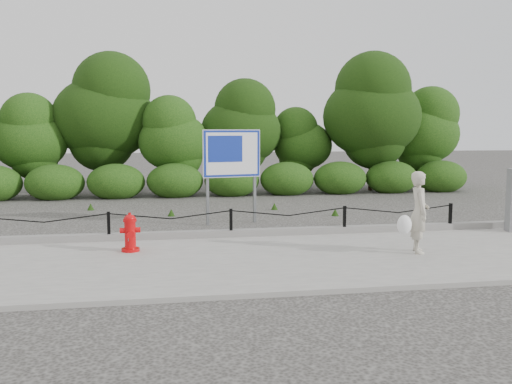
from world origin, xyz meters
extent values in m
plane|color=#2D2B28|center=(0.00, 0.00, 0.00)|extent=(90.00, 90.00, 0.00)
cube|color=gray|center=(0.00, -2.00, 0.04)|extent=(14.00, 4.00, 0.08)
cube|color=slate|center=(0.00, 0.05, 0.15)|extent=(14.00, 0.22, 0.14)
cube|color=black|center=(-2.50, 0.00, 0.38)|extent=(0.06, 0.06, 0.60)
cube|color=black|center=(0.00, 0.00, 0.38)|extent=(0.06, 0.06, 0.60)
cube|color=black|center=(2.50, 0.00, 0.38)|extent=(0.06, 0.06, 0.60)
cube|color=black|center=(5.00, 0.00, 0.38)|extent=(0.06, 0.06, 0.60)
cylinder|color=black|center=(-3.75, 0.00, 0.60)|extent=(2.50, 0.02, 0.02)
cylinder|color=black|center=(-1.25, 0.00, 0.60)|extent=(2.50, 0.02, 0.02)
cylinder|color=black|center=(1.25, 0.00, 0.60)|extent=(2.50, 0.02, 0.02)
cylinder|color=black|center=(3.75, 0.00, 0.60)|extent=(2.50, 0.02, 0.02)
cylinder|color=black|center=(-6.00, 9.00, 0.88)|extent=(0.18, 0.18, 1.76)
ellipsoid|color=#2B4F12|center=(-6.00, 9.00, 2.11)|extent=(2.60, 2.25, 2.82)
cylinder|color=black|center=(-3.50, 9.40, 1.25)|extent=(0.18, 0.18, 2.50)
ellipsoid|color=#2B4F12|center=(-3.50, 9.40, 3.00)|extent=(3.70, 3.20, 4.00)
cylinder|color=black|center=(-1.00, 8.60, 0.87)|extent=(0.18, 0.18, 1.73)
ellipsoid|color=#2B4F12|center=(-1.00, 8.60, 2.08)|extent=(2.56, 2.22, 2.77)
cylinder|color=black|center=(1.50, 9.00, 1.03)|extent=(0.18, 0.18, 2.05)
ellipsoid|color=#2B4F12|center=(1.50, 9.00, 2.47)|extent=(3.04, 2.63, 3.29)
cylinder|color=black|center=(4.00, 9.40, 0.78)|extent=(0.18, 0.18, 1.56)
ellipsoid|color=#2B4F12|center=(4.00, 9.40, 1.87)|extent=(2.31, 2.00, 2.50)
cylinder|color=black|center=(6.50, 8.60, 1.28)|extent=(0.18, 0.18, 2.57)
ellipsoid|color=#2B4F12|center=(6.50, 8.60, 3.08)|extent=(3.80, 3.28, 4.10)
cylinder|color=black|center=(8.80, 9.00, 0.98)|extent=(0.18, 0.18, 1.96)
ellipsoid|color=#2B4F12|center=(8.80, 9.00, 2.36)|extent=(2.91, 2.51, 3.14)
cylinder|color=red|center=(-2.02, -1.03, 0.11)|extent=(0.36, 0.36, 0.06)
cylinder|color=red|center=(-2.02, -1.03, 0.39)|extent=(0.22, 0.22, 0.51)
cylinder|color=red|center=(-2.02, -1.03, 0.66)|extent=(0.26, 0.26, 0.05)
ellipsoid|color=red|center=(-2.02, -1.03, 0.69)|extent=(0.23, 0.23, 0.16)
cylinder|color=red|center=(-2.02, -1.03, 0.78)|extent=(0.06, 0.06, 0.05)
cylinder|color=red|center=(-2.16, -1.04, 0.47)|extent=(0.10, 0.11, 0.10)
cylinder|color=red|center=(-1.88, -1.02, 0.47)|extent=(0.10, 0.11, 0.10)
cylinder|color=red|center=(-2.00, -1.18, 0.42)|extent=(0.15, 0.12, 0.14)
cylinder|color=slate|center=(-2.04, -1.15, 0.34)|extent=(0.01, 0.05, 0.11)
imported|color=#BAB39F|center=(3.22, -2.03, 0.83)|extent=(0.48, 0.62, 1.50)
ellipsoid|color=white|center=(2.87, -2.18, 0.63)|extent=(0.27, 0.21, 0.36)
cube|color=slate|center=(-0.34, 1.94, 1.17)|extent=(0.08, 0.08, 2.33)
cube|color=slate|center=(0.87, 2.17, 1.17)|extent=(0.08, 0.08, 2.33)
cube|color=white|center=(0.27, 2.01, 1.75)|extent=(1.44, 0.31, 1.17)
cube|color=#142B97|center=(0.28, 1.98, 1.75)|extent=(1.41, 0.27, 1.13)
cube|color=#142B97|center=(0.11, 1.94, 1.87)|extent=(0.86, 0.17, 0.64)
camera|label=1|loc=(-1.37, -11.19, 2.33)|focal=38.00mm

